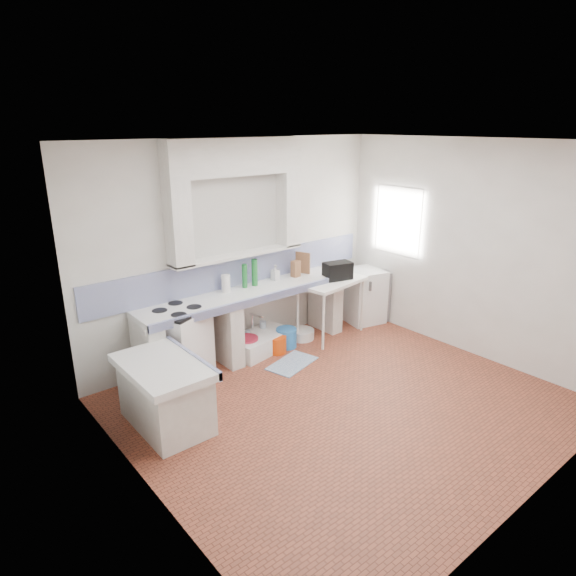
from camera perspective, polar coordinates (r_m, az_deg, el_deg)
floor at (r=5.71m, az=6.58°, el=-13.04°), size 4.50×4.50×0.00m
ceiling at (r=4.87m, az=7.83°, el=16.30°), size 4.50×4.50×0.00m
wall_back at (r=6.59m, az=-5.56°, el=4.60°), size 4.50×0.00×4.50m
wall_front at (r=4.11m, az=27.85°, el=-6.25°), size 4.50×0.00×4.50m
wall_left at (r=3.90m, az=-16.44°, el=-6.09°), size 0.00×4.50×4.50m
wall_right at (r=6.88m, az=20.22°, el=4.12°), size 0.00×4.50×4.50m
alcove_mass at (r=6.26m, az=-6.02°, el=14.75°), size 1.90×0.25×0.45m
window_frame at (r=7.63m, az=13.32°, el=7.63°), size 0.35×0.86×1.06m
lace_valance at (r=7.46m, az=12.84°, el=10.38°), size 0.01×0.84×0.24m
counter_slab at (r=6.45m, az=-4.65°, el=-0.68°), size 3.00×0.60×0.08m
counter_lip at (r=6.24m, az=-3.17°, el=-1.33°), size 3.00×0.04×0.10m
counter_pier_left at (r=6.00m, az=-15.63°, el=-7.53°), size 0.20×0.55×0.82m
counter_pier_mid at (r=6.44m, az=-7.10°, el=-5.12°), size 0.20×0.55×0.82m
counter_pier_right at (r=7.44m, az=4.29°, el=-1.70°), size 0.20×0.55×0.82m
peninsula_top at (r=5.16m, az=-14.15°, el=-8.75°), size 0.70×1.10×0.08m
peninsula_base at (r=5.32m, az=-13.86°, el=-12.11°), size 0.60×1.00×0.62m
peninsula_lip at (r=5.29m, az=-10.92°, el=-7.81°), size 0.04×1.10×0.10m
backsplash at (r=6.66m, az=-5.41°, el=2.07°), size 4.27×0.03×0.40m
stove at (r=6.14m, az=-12.30°, el=-6.45°), size 0.79×0.78×0.86m
sink at (r=6.84m, az=-3.19°, el=-6.32°), size 0.97×0.65×0.21m
side_table at (r=7.21m, az=4.93°, el=-2.30°), size 1.08×0.69×0.05m
fridge at (r=7.81m, az=8.67°, el=-0.87°), size 0.65×0.65×0.83m
bucket_red at (r=6.67m, az=-4.68°, el=-6.75°), size 0.37×0.37×0.28m
bucket_orange at (r=6.77m, az=-1.26°, el=-6.46°), size 0.27×0.27×0.23m
bucket_blue at (r=6.92m, az=-0.20°, el=-5.72°), size 0.29×0.29×0.27m
basin_white at (r=7.20m, az=1.62°, el=-5.30°), size 0.43×0.43×0.14m
water_bottle_a at (r=6.88m, az=-4.64°, el=-5.91°), size 0.09×0.09×0.27m
water_bottle_b at (r=7.01m, az=-2.89°, el=-5.12°), size 0.10×0.10×0.34m
black_bag at (r=7.09m, az=5.71°, el=1.98°), size 0.44×0.31×0.25m
green_bottle_a at (r=6.53m, az=-5.00°, el=1.38°), size 0.09×0.09×0.32m
green_bottle_b at (r=6.60m, az=-3.85°, el=1.79°), size 0.10×0.10×0.36m
knife_block at (r=6.99m, az=0.88°, el=2.21°), size 0.12×0.10×0.23m
cutting_board at (r=7.14m, az=1.71°, el=2.91°), size 0.11×0.22×0.31m
paper_towel at (r=6.40m, az=-7.14°, el=0.53°), size 0.15×0.15×0.23m
soap_bottle at (r=6.85m, az=-1.48°, el=1.77°), size 0.11×0.11×0.21m
rug at (r=6.51m, az=0.47°, el=-8.64°), size 0.75×0.55×0.01m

